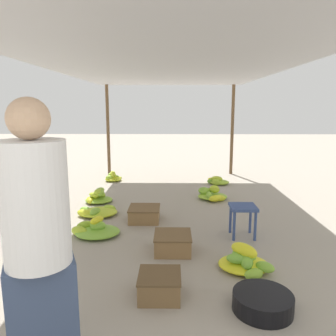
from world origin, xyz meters
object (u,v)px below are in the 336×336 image
Objects in this scene: banana_pile_right_0 at (212,195)px; vendor_foreground at (38,247)px; crate_far at (144,214)px; stool at (243,212)px; basin_black at (263,302)px; banana_pile_left_0 at (95,230)px; banana_pile_right_1 at (217,181)px; banana_pile_right_2 at (245,261)px; crate_mid at (173,243)px; banana_pile_left_2 at (98,197)px; banana_pile_left_1 at (97,212)px; banana_pile_left_3 at (114,178)px; crate_near at (160,285)px.

vendor_foreground is at bearing -109.84° from banana_pile_right_0.
stool is at bearing -23.87° from crate_far.
basin_black is 0.81× the size of banana_pile_right_0.
banana_pile_left_0 is 3.65m from banana_pile_right_1.
crate_mid is at bearing 150.33° from banana_pile_right_2.
banana_pile_left_1 is at bearing -78.45° from banana_pile_left_2.
banana_pile_right_1 is 0.84× the size of banana_pile_right_2.
crate_mid is at bearing 68.01° from vendor_foreground.
stool is 0.65× the size of banana_pile_left_1.
banana_pile_right_0 reaches higher than banana_pile_left_1.
banana_pile_right_0 is at bearing -35.28° from banana_pile_left_3.
crate_near is at bearing -104.08° from banana_pile_right_1.
banana_pile_left_3 is at bearing 125.02° from stool.
banana_pile_left_2 reaches higher than banana_pile_left_3.
crate_mid is at bearing -68.16° from crate_far.
basin_black is (-0.16, -1.63, -0.27)m from stool.
crate_near is at bearing -64.27° from banana_pile_left_1.
banana_pile_right_0 is at bearing 90.44° from basin_black.
banana_pile_left_1 is 0.82m from crate_far.
banana_pile_left_3 is (-2.31, 3.30, -0.26)m from stool.
basin_black is at bearing -56.39° from crate_mid.
crate_far is (-1.20, 1.52, 0.01)m from banana_pile_right_2.
basin_black is at bearing -89.56° from banana_pile_right_0.
vendor_foreground is 3.58× the size of banana_pile_right_1.
banana_pile_right_1 is 4.60m from crate_near.
banana_pile_right_0 reaches higher than crate_mid.
stool is 0.69× the size of banana_pile_right_0.
banana_pile_left_1 is at bearing 128.66° from basin_black.
banana_pile_left_3 reaches higher than banana_pile_right_1.
banana_pile_right_0 is 2.39m from crate_mid.
stool is 3.05m from banana_pile_right_1.
banana_pile_left_1 is 1.63× the size of banana_pile_left_3.
crate_mid is at bearing 123.61° from basin_black.
basin_black is 3.17m from banana_pile_left_1.
banana_pile_right_2 is at bearing -62.96° from banana_pile_left_3.
banana_pile_left_0 is at bearing -78.79° from banana_pile_left_2.
banana_pile_right_2 is 1.51× the size of crate_near.
banana_pile_left_2 reaches higher than basin_black.
stool is at bearing -34.09° from banana_pile_left_2.
basin_black is at bearing -92.89° from banana_pile_right_1.
banana_pile_right_2 is (1.54, 1.49, -0.82)m from vendor_foreground.
stool is 4.04m from banana_pile_left_3.
crate_mid is at bearing -107.97° from banana_pile_right_0.
banana_pile_left_0 is at bearing 137.88° from basin_black.
banana_pile_left_2 is 1.11× the size of crate_mid.
banana_pile_left_1 is 1.12× the size of banana_pile_right_2.
banana_pile_right_2 is (2.13, -2.46, -0.01)m from banana_pile_left_2.
crate_far is at bearing -120.48° from banana_pile_right_1.
crate_mid is (-0.93, -0.48, -0.23)m from stool.
banana_pile_right_2 is at bearing 89.84° from basin_black.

